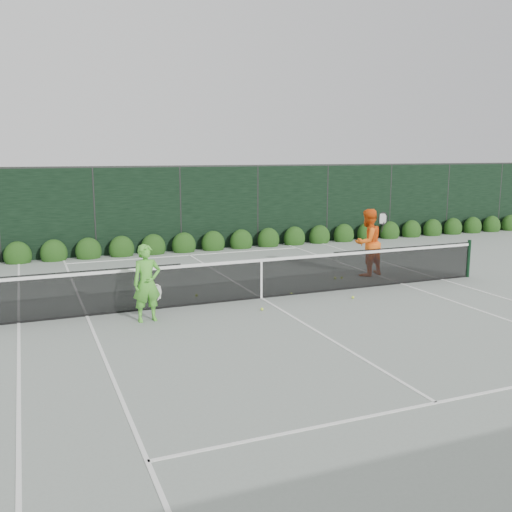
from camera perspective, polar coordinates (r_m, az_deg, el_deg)
name	(u,v)px	position (r m, az deg, el deg)	size (l,w,h in m)	color
ground	(261,298)	(13.95, 0.53, -4.25)	(80.00, 80.00, 0.00)	gray
tennis_net	(260,277)	(13.81, 0.44, -2.12)	(12.90, 0.10, 1.07)	black
player_woman	(147,283)	(12.13, -10.86, -2.68)	(0.65, 0.43, 1.64)	#52B635
player_man	(368,242)	(16.64, 11.11, 1.34)	(1.10, 0.96, 1.93)	#FF6315
court_lines	(261,298)	(13.95, 0.53, -4.22)	(11.03, 23.83, 0.01)	white
windscreen_fence	(315,255)	(11.23, 5.92, 0.05)	(32.00, 21.07, 3.06)	black
hedge_row	(184,245)	(20.54, -7.23, 1.06)	(31.66, 0.65, 0.94)	#16360E
tennis_balls	(299,291)	(14.57, 4.30, -3.50)	(4.44, 2.26, 0.07)	#C8EE35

